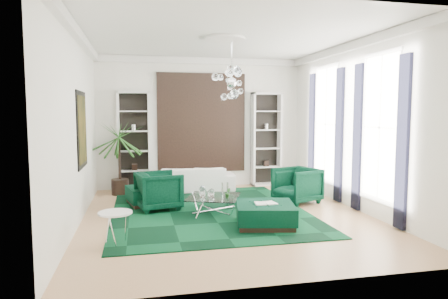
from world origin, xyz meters
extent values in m
cube|color=tan|center=(0.00, 0.00, -0.01)|extent=(6.00, 7.00, 0.02)
cube|color=white|center=(0.00, 0.00, 3.81)|extent=(6.00, 7.00, 0.02)
cube|color=white|center=(0.00, 3.51, 1.90)|extent=(6.00, 0.02, 3.80)
cube|color=white|center=(0.00, -3.51, 1.90)|extent=(6.00, 0.02, 3.80)
cube|color=white|center=(-3.01, 0.00, 1.90)|extent=(0.02, 7.00, 3.80)
cube|color=white|center=(3.01, 0.00, 1.90)|extent=(0.02, 7.00, 3.80)
cylinder|color=white|center=(0.00, 0.30, 3.77)|extent=(0.90, 0.90, 0.05)
cube|color=black|center=(0.00, 3.46, 1.90)|extent=(2.50, 0.06, 2.80)
cube|color=black|center=(-2.97, 0.60, 1.85)|extent=(0.04, 1.30, 1.60)
cube|color=white|center=(2.99, -0.90, 1.90)|extent=(0.03, 1.10, 2.90)
cube|color=black|center=(2.96, -1.68, 1.65)|extent=(0.07, 0.30, 3.25)
cube|color=black|center=(2.96, -0.12, 1.65)|extent=(0.07, 0.30, 3.25)
cube|color=white|center=(2.99, 1.50, 1.90)|extent=(0.03, 1.10, 2.90)
cube|color=black|center=(2.96, 0.72, 1.65)|extent=(0.07, 0.30, 3.25)
cube|color=black|center=(2.96, 2.28, 1.65)|extent=(0.07, 0.30, 3.25)
cube|color=black|center=(-0.31, 0.47, 0.01)|extent=(4.20, 5.00, 0.02)
imported|color=white|center=(-0.36, 2.89, 0.34)|extent=(2.36, 1.01, 0.68)
imported|color=black|center=(-1.40, 0.89, 0.43)|extent=(1.13, 1.11, 0.87)
imported|color=black|center=(1.95, 0.87, 0.43)|extent=(1.21, 1.19, 0.86)
cube|color=black|center=(-1.60, 1.44, 0.21)|extent=(1.15, 1.15, 0.43)
cube|color=black|center=(0.56, -0.89, 0.22)|extent=(1.30, 1.30, 0.44)
cube|color=white|center=(0.56, -0.89, 0.45)|extent=(0.42, 0.28, 0.03)
cylinder|color=white|center=(-2.23, -1.42, 0.27)|extent=(0.71, 0.71, 0.54)
imported|color=#255E1D|center=(0.03, 0.07, 0.48)|extent=(0.13, 0.11, 0.22)
camera|label=1|loc=(-1.82, -8.17, 2.21)|focal=32.00mm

